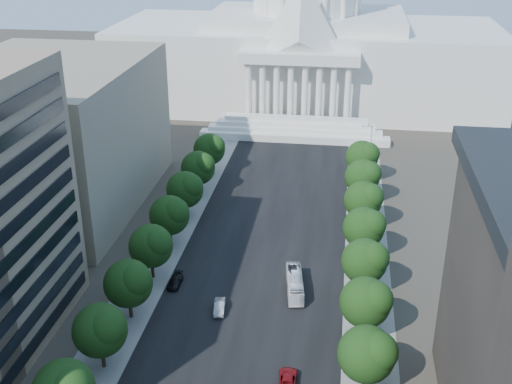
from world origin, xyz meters
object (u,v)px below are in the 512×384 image
at_px(car_red, 288,379).
at_px(city_bus, 295,284).
at_px(car_silver, 219,307).
at_px(car_dark_b, 175,281).

xyz_separation_m(car_red, city_bus, (-1.05, 22.89, 0.74)).
relative_size(car_silver, car_dark_b, 0.96).
distance_m(car_silver, car_dark_b, 11.10).
height_order(car_red, car_dark_b, car_red).
distance_m(car_red, car_dark_b, 30.67).
bearing_deg(car_silver, city_bus, 25.98).
xyz_separation_m(car_red, car_dark_b, (-21.38, 21.99, -0.03)).
relative_size(car_silver, city_bus, 0.44).
height_order(car_silver, city_bus, city_bus).
relative_size(car_silver, car_red, 0.88).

